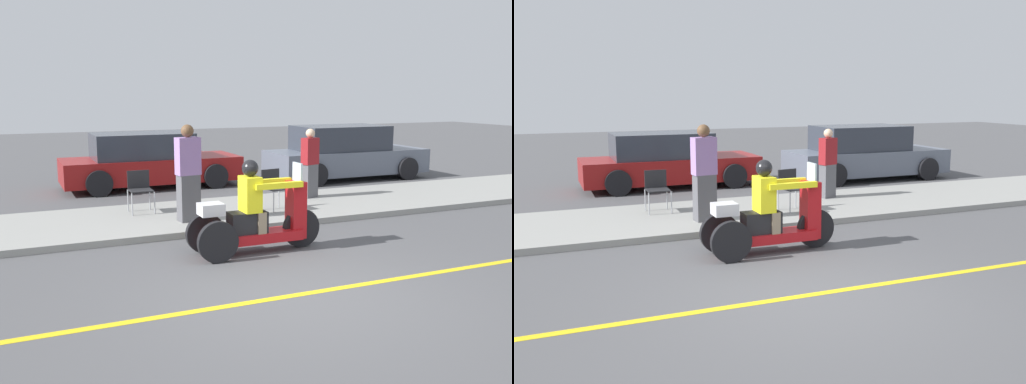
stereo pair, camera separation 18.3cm
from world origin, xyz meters
The scene contains 10 objects.
ground_plane centered at (0.00, 0.00, 0.00)m, with size 60.00×60.00×0.00m, color #4C4C4F.
lane_stripe centered at (0.24, 0.00, 0.00)m, with size 24.00×0.12×0.01m.
sidewalk_strip centered at (0.00, 4.60, 0.06)m, with size 28.00×2.80×0.12m.
motorcycle_trike centered at (0.24, 1.96, 0.54)m, with size 2.17×0.67×1.48m.
spectator_mid_group centered at (-0.22, 4.00, 0.98)m, with size 0.45×0.31×1.79m.
spectator_far_back centered at (2.99, 5.18, 0.87)m, with size 0.42×0.32×1.56m.
folding_chair_curbside centered at (1.65, 4.28, 0.62)m, with size 0.53×0.53×0.82m.
folding_chair_set_back centered at (-0.88, 5.18, 0.62)m, with size 0.47×0.47×0.82m.
parked_car_lot_right centered at (0.12, 8.68, 0.68)m, with size 4.55×1.92×1.43m.
parked_car_lot_far centered at (5.60, 7.86, 0.72)m, with size 4.58×1.95×1.53m.
Camera 1 is at (-3.26, -6.00, 2.53)m, focal length 40.00 mm.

